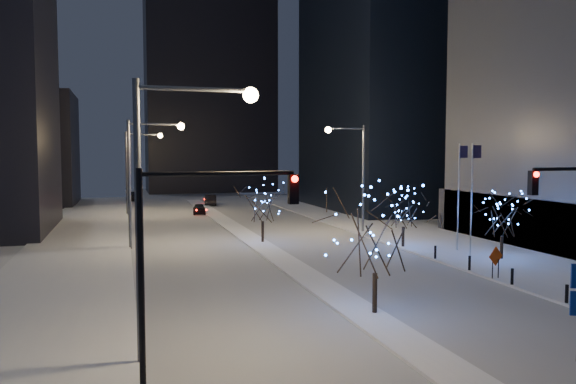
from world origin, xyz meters
name	(u,v)px	position (x,y,z in m)	size (l,w,h in m)	color
ground	(423,355)	(0.00, 0.00, 0.00)	(160.00, 160.00, 0.00)	white
road	(237,230)	(0.00, 35.00, 0.01)	(20.00, 130.00, 0.02)	#ACB2BC
median	(248,237)	(0.00, 30.00, 0.07)	(2.00, 80.00, 0.15)	white
east_sidewalk	(462,247)	(15.00, 20.00, 0.07)	(10.00, 90.00, 0.15)	white
west_sidewalk	(67,269)	(-14.00, 20.00, 0.07)	(8.00, 90.00, 0.15)	white
filler_west_far	(8,149)	(-26.00, 70.00, 8.00)	(18.00, 16.00, 16.00)	black
horizon_block	(209,83)	(6.00, 92.00, 21.00)	(24.00, 14.00, 42.00)	black
street_lamp_w_near	(169,181)	(-8.94, 2.00, 6.50)	(4.40, 0.56, 10.00)	#595E66
street_lamp_w_mid	(143,165)	(-8.94, 27.00, 6.50)	(4.40, 0.56, 10.00)	#595E66
street_lamp_w_far	(136,161)	(-8.94, 52.00, 6.50)	(4.40, 0.56, 10.00)	#595E66
street_lamp_east	(354,164)	(10.08, 30.00, 6.45)	(3.90, 0.56, 10.00)	#595E66
traffic_signal_west	(191,237)	(-8.44, 0.00, 4.76)	(5.26, 0.43, 7.00)	black
flagpoles	(466,190)	(13.37, 17.25, 4.80)	(1.35, 2.60, 8.00)	silver
bollards	(490,269)	(10.20, 10.00, 0.60)	(0.16, 12.16, 0.90)	black
car_near	(199,209)	(-1.58, 50.40, 0.63)	(1.49, 3.71, 1.26)	black
car_mid	(211,200)	(1.56, 61.77, 0.76)	(1.61, 4.60, 1.52)	black
car_far	(133,197)	(-9.00, 72.40, 0.67)	(1.88, 4.61, 1.34)	black
holiday_tree_median_near	(375,234)	(0.50, 5.17, 3.77)	(5.55, 5.55, 5.79)	black
holiday_tree_median_far	(263,202)	(0.50, 26.58, 3.44)	(5.11, 5.11, 5.22)	black
holiday_tree_plaza_near	(502,215)	(14.65, 14.76, 3.15)	(4.39, 4.39, 4.73)	black
holiday_tree_plaza_far	(403,209)	(10.50, 21.22, 3.12)	(3.94, 3.94, 4.69)	black
construction_sign	(496,259)	(10.30, 9.60, 1.27)	(1.11, 0.30, 1.87)	black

